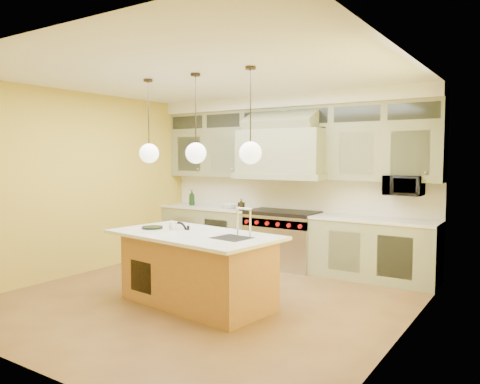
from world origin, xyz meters
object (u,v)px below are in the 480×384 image
Objects in this scene: range at (283,238)px; microwave at (404,186)px; counter_stool at (173,257)px; kitchen_island at (197,268)px.

microwave reaches higher than range.
range is 1.18× the size of counter_stool.
kitchen_island is 4.25× the size of microwave.
kitchen_island is at bearing 3.21° from counter_stool.
counter_stool is (-0.32, -2.42, 0.09)m from range.
microwave is at bearing 3.12° from range.
counter_stool is (-0.38, -0.02, 0.10)m from kitchen_island.
counter_stool reaches higher than range.
range is at bearing -176.88° from microwave.
microwave is at bearing 48.11° from counter_stool.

